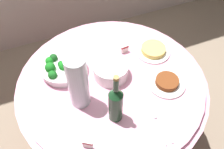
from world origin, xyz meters
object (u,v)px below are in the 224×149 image
at_px(wine_bottle, 116,103).
at_px(decorative_fruit_vase, 78,83).
at_px(label_placard_front, 88,145).
at_px(food_plate_stir_fry, 167,82).
at_px(plate_stack, 111,70).
at_px(label_placard_mid, 125,49).
at_px(broccoli_bowl, 62,68).
at_px(serving_tongs, 162,129).
at_px(food_plate_noodles, 153,50).

relative_size(wine_bottle, decorative_fruit_vase, 0.99).
bearing_deg(label_placard_front, food_plate_stir_fry, 19.59).
relative_size(plate_stack, label_placard_mid, 3.82).
xyz_separation_m(plate_stack, decorative_fruit_vase, (-0.22, -0.11, 0.12)).
distance_m(wine_bottle, food_plate_stir_fry, 0.39).
bearing_deg(wine_bottle, broccoli_bowl, 113.66).
distance_m(wine_bottle, label_placard_mid, 0.49).
distance_m(decorative_fruit_vase, label_placard_front, 0.31).
distance_m(plate_stack, serving_tongs, 0.45).
bearing_deg(label_placard_front, decorative_fruit_vase, 79.39).
relative_size(broccoli_bowl, decorative_fruit_vase, 0.82).
distance_m(broccoli_bowl, serving_tongs, 0.69).
relative_size(decorative_fruit_vase, label_placard_front, 6.18).
xyz_separation_m(decorative_fruit_vase, label_placard_front, (-0.05, -0.28, -0.13)).
bearing_deg(broccoli_bowl, serving_tongs, -57.13).
height_order(food_plate_noodles, label_placard_front, label_placard_front).
height_order(wine_bottle, serving_tongs, wine_bottle).
xyz_separation_m(broccoli_bowl, plate_stack, (0.26, -0.14, 0.01)).
relative_size(food_plate_noodles, food_plate_stir_fry, 1.00).
height_order(food_plate_stir_fry, label_placard_mid, label_placard_mid).
bearing_deg(broccoli_bowl, label_placard_mid, 1.18).
xyz_separation_m(wine_bottle, food_plate_noodles, (0.41, 0.35, -0.11)).
distance_m(decorative_fruit_vase, serving_tongs, 0.49).
distance_m(decorative_fruit_vase, food_plate_noodles, 0.60).
relative_size(serving_tongs, label_placard_front, 3.04).
height_order(decorative_fruit_vase, serving_tongs, decorative_fruit_vase).
xyz_separation_m(broccoli_bowl, label_placard_front, (-0.01, -0.52, -0.01)).
distance_m(food_plate_noodles, label_placard_front, 0.76).
distance_m(plate_stack, decorative_fruit_vase, 0.28).
xyz_separation_m(plate_stack, serving_tongs, (0.11, -0.44, -0.04)).
distance_m(serving_tongs, food_plate_stir_fry, 0.30).
relative_size(plate_stack, label_placard_front, 3.82).
relative_size(broccoli_bowl, label_placard_front, 5.09).
xyz_separation_m(broccoli_bowl, label_placard_mid, (0.42, 0.01, -0.01)).
bearing_deg(broccoli_bowl, label_placard_front, -91.30).
relative_size(plate_stack, food_plate_noodles, 0.95).
relative_size(plate_stack, serving_tongs, 1.26).
bearing_deg(food_plate_stir_fry, plate_stack, 145.78).
bearing_deg(food_plate_noodles, plate_stack, -167.19).
bearing_deg(plate_stack, food_plate_noodles, 12.81).
relative_size(wine_bottle, food_plate_stir_fry, 1.53).
distance_m(wine_bottle, decorative_fruit_vase, 0.22).
bearing_deg(decorative_fruit_vase, label_placard_front, -100.61).
relative_size(label_placard_front, label_placard_mid, 1.00).
height_order(food_plate_noodles, label_placard_mid, label_placard_mid).
distance_m(food_plate_noodles, label_placard_mid, 0.19).
bearing_deg(plate_stack, label_placard_front, -125.55).
bearing_deg(label_placard_mid, broccoli_bowl, -178.82).
height_order(serving_tongs, label_placard_mid, label_placard_mid).
bearing_deg(label_placard_front, serving_tongs, -7.86).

